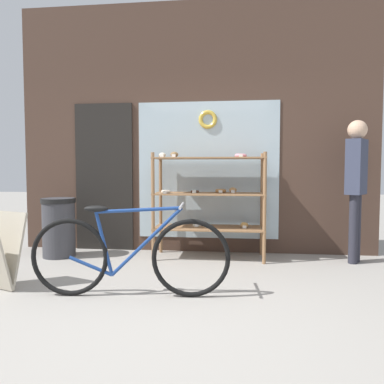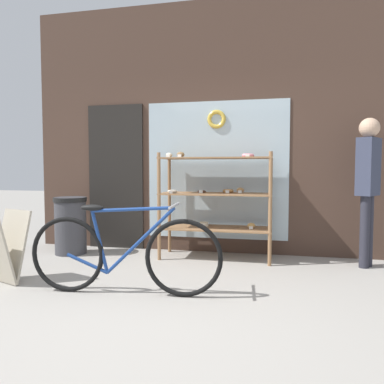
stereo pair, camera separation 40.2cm
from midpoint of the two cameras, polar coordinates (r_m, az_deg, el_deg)
ground_plane at (r=3.19m, az=-2.92°, el=-17.92°), size 30.00×30.00×0.00m
storefront_facade at (r=5.32m, az=3.48°, el=9.20°), size 5.01×0.13×3.48m
display_case at (r=4.87m, az=6.02°, el=-0.46°), size 1.43×0.53×1.39m
bicycle at (r=3.53m, az=-7.17°, el=-9.34°), size 1.83×0.46×0.85m
sandwich_board at (r=4.22m, az=-24.43°, el=-7.62°), size 0.55×0.51×0.73m
pedestrian at (r=4.95m, az=27.39°, el=1.79°), size 0.33×0.37×1.76m
trash_bin at (r=5.36m, az=-16.01°, el=-4.64°), size 0.45×0.45×0.78m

